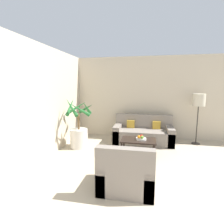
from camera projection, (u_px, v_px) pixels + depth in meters
wall_back at (173, 98)px, 5.65m from camera, size 7.99×0.06×2.70m
wall_left at (5, 110)px, 2.97m from camera, size 0.06×8.33×2.70m
potted_palm at (79, 131)px, 4.98m from camera, size 0.84×0.85×1.43m
sofa_loveseat at (143, 134)px, 5.42m from camera, size 1.78×0.80×0.84m
floor_lamp at (199, 102)px, 5.11m from camera, size 0.36×0.36×1.52m
coffee_table at (138, 142)px, 4.49m from camera, size 0.89×0.56×0.39m
fruit_bowl at (141, 139)px, 4.47m from camera, size 0.27×0.27×0.05m
apple_red at (141, 136)px, 4.49m from camera, size 0.08×0.08×0.08m
apple_green at (142, 137)px, 4.39m from camera, size 0.08×0.08×0.08m
orange_fruit at (139, 137)px, 4.43m from camera, size 0.08×0.08×0.08m
armchair at (126, 175)px, 2.96m from camera, size 0.91×0.76×0.83m
ottoman at (133, 160)px, 3.68m from camera, size 0.59×0.47×0.42m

